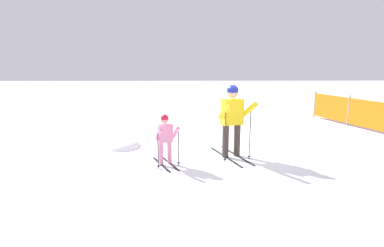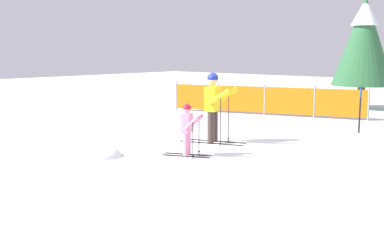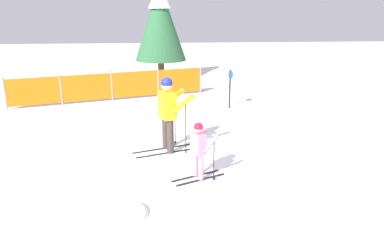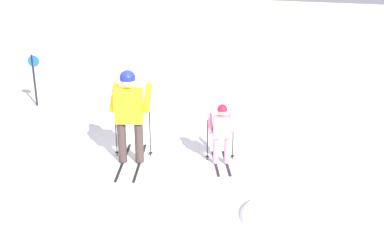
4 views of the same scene
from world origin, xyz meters
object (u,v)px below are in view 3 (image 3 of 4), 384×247
(skier_child, at_px, (199,146))
(conifer_far, at_px, (160,21))
(trail_marker, at_px, (230,84))
(safety_fence, at_px, (112,86))
(skier_adult, at_px, (169,107))

(skier_child, height_order, conifer_far, conifer_far)
(conifer_far, distance_m, trail_marker, 6.34)
(skier_child, xyz_separation_m, conifer_far, (-0.68, 11.03, 2.05))
(safety_fence, height_order, conifer_far, conifer_far)
(conifer_far, relative_size, trail_marker, 3.37)
(conifer_far, bearing_deg, skier_adult, -89.22)
(safety_fence, distance_m, conifer_far, 5.03)
(skier_child, height_order, trail_marker, trail_marker)
(trail_marker, bearing_deg, safety_fence, 160.61)
(skier_adult, distance_m, safety_fence, 5.66)
(skier_child, bearing_deg, skier_adult, 84.21)
(skier_adult, xyz_separation_m, skier_child, (0.55, -1.57, -0.38))
(trail_marker, bearing_deg, conifer_far, 112.07)
(skier_adult, distance_m, skier_child, 1.71)
(skier_child, relative_size, conifer_far, 0.26)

